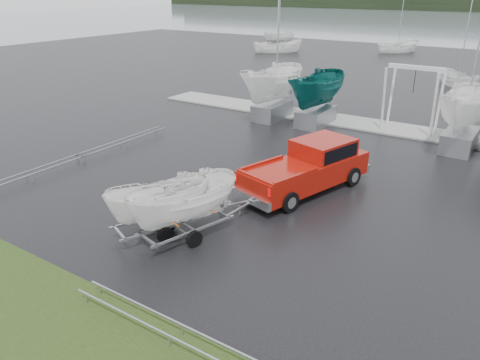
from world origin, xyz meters
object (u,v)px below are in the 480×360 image
pickup_truck (311,165)px  trailer_hitched (183,167)px  boat_hoist (413,90)px  trailer_parked (157,170)px

pickup_truck → trailer_hitched: size_ratio=1.35×
boat_hoist → pickup_truck: bearing=-96.3°
boat_hoist → trailer_parked: bearing=-102.6°
trailer_parked → pickup_truck: bearing=90.8°
pickup_truck → boat_hoist: size_ratio=1.67×
pickup_truck → boat_hoist: boat_hoist is taller
trailer_hitched → trailer_parked: (-0.96, -0.29, -0.25)m
trailer_parked → boat_hoist: 18.82m
trailer_parked → boat_hoist: bearing=100.7°
pickup_truck → trailer_parked: trailer_parked is taller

